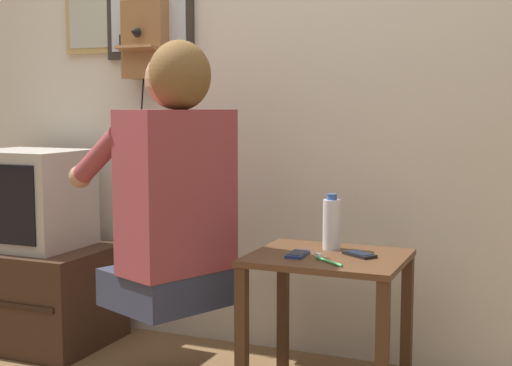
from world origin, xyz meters
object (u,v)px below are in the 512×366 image
toothbrush (327,260)px  television (30,199)px  framed_picture (99,13)px  wall_phone_antique (146,39)px  water_bottle (332,224)px  person (172,184)px  cell_phone_spare (359,254)px  cell_phone_held (298,254)px

toothbrush → television: bearing=120.3°
television → framed_picture: (0.17, 0.31, 0.84)m
wall_phone_antique → framed_picture: bearing=171.0°
water_bottle → person: bearing=-152.9°
television → toothbrush: 1.46m
television → framed_picture: size_ratio=1.22×
person → cell_phone_spare: bearing=-50.7°
wall_phone_antique → toothbrush: size_ratio=5.91×
person → water_bottle: 0.61m
person → toothbrush: bearing=-62.2°
framed_picture → cell_phone_held: size_ratio=2.92×
water_bottle → toothbrush: size_ratio=1.62×
framed_picture → water_bottle: size_ratio=1.79×
framed_picture → wall_phone_antique: bearing=-9.0°
cell_phone_held → water_bottle: water_bottle is taller
wall_phone_antique → cell_phone_spare: (1.07, -0.33, -0.82)m
wall_phone_antique → cell_phone_held: size_ratio=5.95×
wall_phone_antique → cell_phone_spare: wall_phone_antique is taller
cell_phone_spare → toothbrush: size_ratio=1.06×
cell_phone_spare → toothbrush: toothbrush is taller
toothbrush → cell_phone_held: bearing=102.7°
person → television: bearing=97.1°
water_bottle → cell_phone_held: bearing=-115.5°
wall_phone_antique → cell_phone_held: (0.86, -0.41, -0.82)m
cell_phone_spare → toothbrush: 0.16m
television → cell_phone_held: 1.32m
cell_phone_spare → cell_phone_held: bearing=145.7°
person → framed_picture: framed_picture is taller
water_bottle → toothbrush: bearing=-77.4°
framed_picture → cell_phone_spare: (1.35, -0.37, -0.96)m
framed_picture → cell_phone_spare: size_ratio=2.74×
water_bottle → toothbrush: (0.05, -0.22, -0.09)m
person → water_bottle: size_ratio=4.69×
framed_picture → water_bottle: bearing=-13.5°
cell_phone_held → cell_phone_spare: (0.21, 0.08, 0.00)m
wall_phone_antique → toothbrush: wall_phone_antique is taller
cell_phone_spare → water_bottle: size_ratio=0.66×
cell_phone_spare → wall_phone_antique: bearing=107.2°
framed_picture → person: bearing=-38.9°
television → cell_phone_spare: bearing=-2.4°
framed_picture → water_bottle: 1.52m
cell_phone_held → cell_phone_spare: size_ratio=0.94×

